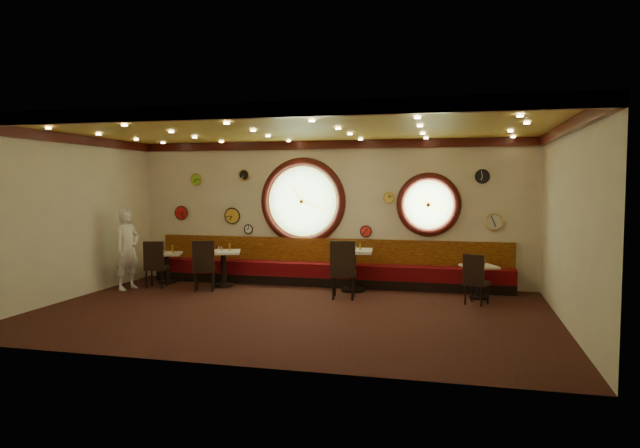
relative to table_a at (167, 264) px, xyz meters
The scene contains 49 objects.
floor 4.20m from the table_a, 31.36° to the right, with size 9.00×6.00×0.00m, color black.
ceiling 5.01m from the table_a, 31.36° to the right, with size 9.00×6.00×0.02m, color gold.
wall_back 3.84m from the table_a, 13.00° to the left, with size 9.00×0.02×3.20m, color beige.
wall_front 6.39m from the table_a, 55.41° to the right, with size 9.00×0.02×3.20m, color beige.
wall_left 2.64m from the table_a, 113.16° to the right, with size 0.02×6.00×3.20m, color beige.
wall_right 8.44m from the table_a, 15.09° to the right, with size 0.02×6.00×3.20m, color beige.
molding_back 4.53m from the table_a, 12.24° to the left, with size 9.00×0.10×0.18m, color #370D0A.
molding_front 6.80m from the table_a, 55.15° to the right, with size 9.00×0.10×0.18m, color #370D0A.
molding_left 3.56m from the table_a, 112.03° to the right, with size 0.10×6.00×0.18m, color #370D0A.
molding_right 8.73m from the table_a, 15.18° to the right, with size 0.10×6.00×0.18m, color #370D0A.
banquette_base 3.63m from the table_a, ahead, with size 8.00×0.55×0.20m, color black.
banquette_seat 3.61m from the table_a, ahead, with size 8.00×0.55×0.30m, color #55070D.
banquette_back 3.66m from the table_a, 12.09° to the left, with size 8.00×0.10×0.55m, color #611307.
porthole_left_glass 3.39m from the table_a, 15.42° to the left, with size 1.66×1.66×0.02m, color #80A965.
porthole_left_frame 3.39m from the table_a, 15.16° to the left, with size 1.98×1.98×0.18m, color #370D0A.
porthole_left_ring 3.38m from the table_a, 14.61° to the left, with size 1.61×1.61×0.03m, color gold.
porthole_right_glass 5.99m from the table_a, ahead, with size 1.10×1.10×0.02m, color #80A965.
porthole_right_frame 5.98m from the table_a, ahead, with size 1.38×1.38×0.18m, color #370D0A.
porthole_right_ring 5.98m from the table_a, ahead, with size 1.09×1.09×0.03m, color gold.
wall_clock_0 2.00m from the table_a, 25.16° to the left, with size 0.20×0.20×0.03m, color white.
wall_clock_1 4.55m from the table_a, 10.06° to the left, with size 0.24×0.24×0.03m, color red.
wall_clock_2 7.19m from the table_a, ahead, with size 0.28×0.28×0.03m, color black.
wall_clock_3 7.23m from the table_a, ahead, with size 0.34×0.34×0.03m, color silver.
wall_clock_4 1.36m from the table_a, 92.23° to the left, with size 0.32×0.32×0.03m, color red.
wall_clock_5 2.10m from the table_a, 64.78° to the left, with size 0.26×0.26×0.03m, color #80C226.
wall_clock_6 1.83m from the table_a, 31.71° to the left, with size 0.36×0.36×0.03m, color gold.
wall_clock_7 2.67m from the table_a, 26.55° to the left, with size 0.24×0.24×0.03m, color black.
wall_clock_8 5.21m from the table_a, ahead, with size 0.22×0.22×0.03m, color #EDCC4F.
table_a is the anchor object (origin of this frame).
table_b 1.42m from the table_a, ahead, with size 0.91×0.91×0.78m.
table_c 4.28m from the table_a, ahead, with size 0.88×0.88×0.88m.
table_d 6.81m from the table_a, ahead, with size 0.78×0.78×0.66m.
chair_a 0.66m from the table_a, 83.96° to the right, with size 0.50×0.50×0.63m.
chair_b 1.46m from the table_a, 30.27° to the right, with size 0.57×0.57×0.66m.
chair_c 4.33m from the table_a, 11.49° to the right, with size 0.54×0.54×0.71m.
chair_d 6.77m from the table_a, ahead, with size 0.52×0.52×0.59m.
condiment_a_salt 0.31m from the table_a, 166.33° to the left, with size 0.04×0.04×0.10m, color silver.
condiment_b_salt 1.37m from the table_a, ahead, with size 0.03×0.03×0.09m, color silver.
condiment_c_salt 4.25m from the table_a, ahead, with size 0.03×0.03×0.09m, color silver.
condiment_d_salt 6.73m from the table_a, ahead, with size 0.04×0.04×0.11m, color silver.
condiment_a_pepper 0.31m from the table_a, 119.05° to the right, with size 0.04×0.04×0.11m, color silver.
condiment_b_pepper 1.46m from the table_a, ahead, with size 0.03×0.03×0.10m, color silver.
condiment_c_pepper 4.36m from the table_a, ahead, with size 0.03×0.03×0.09m, color silver.
condiment_d_pepper 6.80m from the table_a, ahead, with size 0.03×0.03×0.10m, color silver.
condiment_a_bottle 0.37m from the table_a, 12.55° to the left, with size 0.05×0.05×0.18m, color gold.
condiment_b_bottle 1.57m from the table_a, ahead, with size 0.05×0.05×0.16m, color #C7832E.
condiment_c_bottle 4.46m from the table_a, ahead, with size 0.05×0.05×0.15m, color gold.
condiment_d_bottle 6.91m from the table_a, ahead, with size 0.05×0.05×0.17m, color yellow.
waiter 1.08m from the table_a, 115.61° to the right, with size 0.63×0.41×1.72m, color white.
Camera 1 is at (2.85, -9.43, 2.24)m, focal length 32.00 mm.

